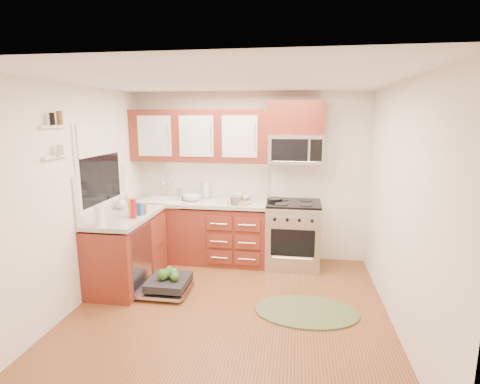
% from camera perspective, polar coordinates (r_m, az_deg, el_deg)
% --- Properties ---
extents(floor, '(3.50, 3.50, 0.00)m').
position_cam_1_polar(floor, '(4.44, -1.58, -17.50)').
color(floor, brown).
rests_on(floor, ground).
extents(ceiling, '(3.50, 3.50, 0.00)m').
position_cam_1_polar(ceiling, '(3.91, -1.78, 16.58)').
color(ceiling, white).
rests_on(ceiling, ground).
extents(wall_back, '(3.50, 0.04, 2.50)m').
position_cam_1_polar(wall_back, '(5.69, 1.46, 2.30)').
color(wall_back, white).
rests_on(wall_back, ground).
extents(wall_front, '(3.50, 0.04, 2.50)m').
position_cam_1_polar(wall_front, '(2.37, -9.37, -10.93)').
color(wall_front, white).
rests_on(wall_front, ground).
extents(wall_left, '(0.04, 3.50, 2.50)m').
position_cam_1_polar(wall_left, '(4.63, -23.50, -0.73)').
color(wall_left, white).
rests_on(wall_left, ground).
extents(wall_right, '(0.04, 3.50, 2.50)m').
position_cam_1_polar(wall_right, '(4.07, 23.38, -2.27)').
color(wall_right, white).
rests_on(wall_right, ground).
extents(base_cabinet_back, '(2.05, 0.60, 0.85)m').
position_cam_1_polar(base_cabinet_back, '(5.73, -6.21, -6.18)').
color(base_cabinet_back, '#5B1D14').
rests_on(base_cabinet_back, ground).
extents(base_cabinet_left, '(0.60, 1.25, 0.85)m').
position_cam_1_polar(base_cabinet_left, '(5.15, -16.80, -8.65)').
color(base_cabinet_left, '#5B1D14').
rests_on(base_cabinet_left, ground).
extents(countertop_back, '(2.07, 0.64, 0.05)m').
position_cam_1_polar(countertop_back, '(5.60, -6.34, -1.57)').
color(countertop_back, beige).
rests_on(countertop_back, base_cabinet_back).
extents(countertop_left, '(0.64, 1.27, 0.05)m').
position_cam_1_polar(countertop_left, '(5.01, -17.01, -3.54)').
color(countertop_left, beige).
rests_on(countertop_left, base_cabinet_left).
extents(backsplash_back, '(2.05, 0.02, 0.57)m').
position_cam_1_polar(backsplash_back, '(5.82, -5.66, 2.05)').
color(backsplash_back, beige).
rests_on(backsplash_back, ground).
extents(backsplash_left, '(0.02, 1.25, 0.57)m').
position_cam_1_polar(backsplash_left, '(5.07, -20.22, 0.04)').
color(backsplash_left, beige).
rests_on(backsplash_left, ground).
extents(upper_cabinets, '(2.05, 0.35, 0.75)m').
position_cam_1_polar(upper_cabinets, '(5.60, -6.20, 8.52)').
color(upper_cabinets, '#5B1D14').
rests_on(upper_cabinets, ground).
extents(cabinet_over_mw, '(0.76, 0.35, 0.47)m').
position_cam_1_polar(cabinet_over_mw, '(5.40, 8.58, 11.13)').
color(cabinet_over_mw, '#5B1D14').
rests_on(cabinet_over_mw, ground).
extents(range, '(0.76, 0.64, 0.95)m').
position_cam_1_polar(range, '(5.52, 8.07, -6.38)').
color(range, silver).
rests_on(range, ground).
extents(microwave, '(0.76, 0.38, 0.40)m').
position_cam_1_polar(microwave, '(5.40, 8.45, 6.51)').
color(microwave, silver).
rests_on(microwave, ground).
extents(sink, '(0.62, 0.50, 0.26)m').
position_cam_1_polar(sink, '(5.76, -11.43, -2.39)').
color(sink, white).
rests_on(sink, ground).
extents(dishwasher, '(0.70, 0.60, 0.20)m').
position_cam_1_polar(dishwasher, '(4.86, -11.26, -13.73)').
color(dishwasher, silver).
rests_on(dishwasher, ground).
extents(window, '(0.03, 1.05, 1.05)m').
position_cam_1_polar(window, '(5.00, -20.62, 3.81)').
color(window, white).
rests_on(window, ground).
extents(window_blind, '(0.02, 0.96, 0.40)m').
position_cam_1_polar(window_blind, '(4.96, -20.63, 7.58)').
color(window_blind, white).
rests_on(window_blind, ground).
extents(shelf_upper, '(0.04, 0.40, 0.03)m').
position_cam_1_polar(shelf_upper, '(4.24, -26.52, 8.92)').
color(shelf_upper, white).
rests_on(shelf_upper, ground).
extents(shelf_lower, '(0.04, 0.40, 0.03)m').
position_cam_1_polar(shelf_lower, '(4.26, -26.17, 4.89)').
color(shelf_lower, white).
rests_on(shelf_lower, ground).
extents(rug, '(1.24, 0.89, 0.02)m').
position_cam_1_polar(rug, '(4.45, 10.09, -17.48)').
color(rug, '#5B6C3E').
rests_on(rug, ground).
extents(skillet, '(0.26, 0.26, 0.04)m').
position_cam_1_polar(skillet, '(5.44, 5.27, -1.15)').
color(skillet, black).
rests_on(skillet, range).
extents(stock_pot, '(0.25, 0.25, 0.13)m').
position_cam_1_polar(stock_pot, '(5.28, -0.62, -1.29)').
color(stock_pot, silver).
rests_on(stock_pot, countertop_back).
extents(cutting_board, '(0.36, 0.30, 0.02)m').
position_cam_1_polar(cutting_board, '(5.36, -0.11, -1.69)').
color(cutting_board, tan).
rests_on(cutting_board, countertop_back).
extents(canister, '(0.14, 0.14, 0.18)m').
position_cam_1_polar(canister, '(5.61, -9.21, -0.42)').
color(canister, silver).
rests_on(canister, countertop_back).
extents(paper_towel_roll, '(0.14, 0.14, 0.23)m').
position_cam_1_polar(paper_towel_roll, '(4.53, -20.62, -3.47)').
color(paper_towel_roll, white).
rests_on(paper_towel_roll, countertop_left).
extents(mustard_bottle, '(0.10, 0.10, 0.24)m').
position_cam_1_polar(mustard_bottle, '(4.82, -16.22, -2.26)').
color(mustard_bottle, yellow).
rests_on(mustard_bottle, countertop_left).
extents(red_bottle, '(0.08, 0.08, 0.24)m').
position_cam_1_polar(red_bottle, '(4.75, -15.90, -2.49)').
color(red_bottle, '#AA0E1F').
rests_on(red_bottle, countertop_left).
extents(wooden_box, '(0.14, 0.11, 0.13)m').
position_cam_1_polar(wooden_box, '(4.95, -14.84, -2.52)').
color(wooden_box, brown).
rests_on(wooden_box, countertop_left).
extents(blue_carton, '(0.11, 0.08, 0.16)m').
position_cam_1_polar(blue_carton, '(4.89, -15.14, -2.51)').
color(blue_carton, '#245AAB').
rests_on(blue_carton, countertop_left).
extents(bowl_a, '(0.27, 0.27, 0.06)m').
position_cam_1_polar(bowl_a, '(5.61, 0.15, -0.89)').
color(bowl_a, '#999999').
rests_on(bowl_a, countertop_back).
extents(bowl_b, '(0.28, 0.28, 0.08)m').
position_cam_1_polar(bowl_b, '(5.59, -7.31, -0.90)').
color(bowl_b, '#999999').
rests_on(bowl_b, countertop_back).
extents(cup, '(0.15, 0.15, 0.11)m').
position_cam_1_polar(cup, '(5.67, -0.28, -0.52)').
color(cup, '#999999').
rests_on(cup, countertop_back).
extents(soap_bottle_a, '(0.13, 0.13, 0.30)m').
position_cam_1_polar(soap_bottle_a, '(5.75, -5.19, 0.58)').
color(soap_bottle_a, '#999999').
rests_on(soap_bottle_a, countertop_back).
extents(soap_bottle_b, '(0.10, 0.10, 0.18)m').
position_cam_1_polar(soap_bottle_b, '(5.47, -16.67, -1.02)').
color(soap_bottle_b, '#999999').
rests_on(soap_bottle_b, countertop_left).
extents(soap_bottle_c, '(0.16, 0.16, 0.18)m').
position_cam_1_polar(soap_bottle_c, '(5.28, -17.67, -1.54)').
color(soap_bottle_c, '#999999').
rests_on(soap_bottle_c, countertop_left).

